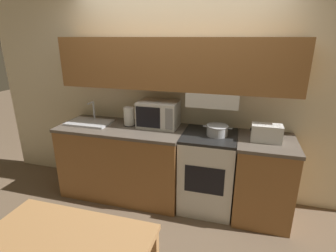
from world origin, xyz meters
name	(u,v)px	position (x,y,z in m)	size (l,w,h in m)	color
ground_plane	(176,186)	(0.00, 0.00, 0.00)	(16.00, 16.00, 0.00)	brown
wall_back	(177,83)	(0.01, -0.06, 1.44)	(5.14, 0.38, 2.55)	beige
lower_counter_main	(124,161)	(-0.61, -0.33, 0.46)	(1.54, 0.68, 0.92)	#936033
lower_counter_right_stub	(263,179)	(1.08, -0.33, 0.46)	(0.61, 0.68, 0.92)	#936033
stove_range	(208,171)	(0.46, -0.31, 0.46)	(0.60, 0.63, 0.92)	silver
cooking_pot	(217,130)	(0.54, -0.31, 0.99)	(0.32, 0.24, 0.12)	#B7BABF
microwave	(159,114)	(-0.18, -0.20, 1.08)	(0.47, 0.34, 0.32)	silver
toaster	(266,133)	(1.05, -0.35, 1.02)	(0.32, 0.17, 0.18)	silver
sink_basin	(89,122)	(-1.06, -0.33, 0.94)	(0.54, 0.34, 0.26)	#B7BABF
paper_towel_roll	(129,116)	(-0.54, -0.25, 1.04)	(0.15, 0.15, 0.23)	black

